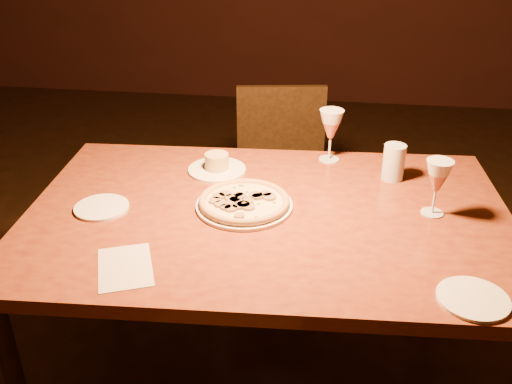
# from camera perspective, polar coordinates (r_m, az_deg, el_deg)

# --- Properties ---
(floor) EXTENTS (7.00, 7.00, 0.00)m
(floor) POSITION_cam_1_polar(r_m,az_deg,el_deg) (2.43, -3.75, -17.98)
(floor) COLOR black
(floor) RESTS_ON ground
(dining_table) EXTENTS (1.60, 1.08, 0.83)m
(dining_table) POSITION_cam_1_polar(r_m,az_deg,el_deg) (1.86, 1.14, -3.95)
(dining_table) COLOR brown
(dining_table) RESTS_ON floor
(chair_far) EXTENTS (0.50, 0.50, 0.91)m
(chair_far) POSITION_cam_1_polar(r_m,az_deg,el_deg) (2.81, 2.59, 2.02)
(chair_far) COLOR black
(chair_far) RESTS_ON floor
(pizza_plate) EXTENTS (0.31, 0.31, 0.03)m
(pizza_plate) POSITION_cam_1_polar(r_m,az_deg,el_deg) (1.84, -1.19, -1.01)
(pizza_plate) COLOR white
(pizza_plate) RESTS_ON dining_table
(ramekin_saucer) EXTENTS (0.21, 0.21, 0.07)m
(ramekin_saucer) POSITION_cam_1_polar(r_m,az_deg,el_deg) (2.09, -3.94, 2.66)
(ramekin_saucer) COLOR white
(ramekin_saucer) RESTS_ON dining_table
(wine_glass_far) EXTENTS (0.09, 0.09, 0.20)m
(wine_glass_far) POSITION_cam_1_polar(r_m,az_deg,el_deg) (2.16, 7.46, 5.62)
(wine_glass_far) COLOR #A35C44
(wine_glass_far) RESTS_ON dining_table
(wine_glass_right) EXTENTS (0.08, 0.08, 0.18)m
(wine_glass_right) POSITION_cam_1_polar(r_m,az_deg,el_deg) (1.86, 17.57, 0.42)
(wine_glass_right) COLOR #A35C44
(wine_glass_right) RESTS_ON dining_table
(water_tumbler) EXTENTS (0.08, 0.08, 0.13)m
(water_tumbler) POSITION_cam_1_polar(r_m,az_deg,el_deg) (2.07, 13.61, 2.92)
(water_tumbler) COLOR silver
(water_tumbler) RESTS_ON dining_table
(side_plate_left) EXTENTS (0.18, 0.18, 0.01)m
(side_plate_left) POSITION_cam_1_polar(r_m,az_deg,el_deg) (1.91, -15.18, -1.50)
(side_plate_left) COLOR white
(side_plate_left) RESTS_ON dining_table
(side_plate_near) EXTENTS (0.18, 0.18, 0.01)m
(side_plate_near) POSITION_cam_1_polar(r_m,az_deg,el_deg) (1.55, 20.88, -9.94)
(side_plate_near) COLOR white
(side_plate_near) RESTS_ON dining_table
(menu_card) EXTENTS (0.21, 0.25, 0.00)m
(menu_card) POSITION_cam_1_polar(r_m,az_deg,el_deg) (1.61, -12.96, -7.31)
(menu_card) COLOR beige
(menu_card) RESTS_ON dining_table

